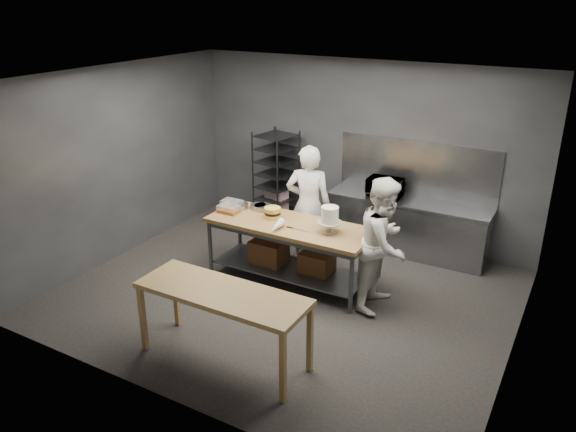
% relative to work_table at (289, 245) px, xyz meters
% --- Properties ---
extents(ground, '(6.00, 6.00, 0.00)m').
position_rel_work_table_xyz_m(ground, '(0.18, -0.41, -0.57)').
color(ground, black).
rests_on(ground, ground).
extents(back_wall, '(6.00, 0.04, 3.00)m').
position_rel_work_table_xyz_m(back_wall, '(0.18, 2.09, 0.93)').
color(back_wall, '#4C4F54').
rests_on(back_wall, ground).
extents(work_table, '(2.40, 0.90, 0.92)m').
position_rel_work_table_xyz_m(work_table, '(0.00, 0.00, 0.00)').
color(work_table, olive).
rests_on(work_table, ground).
extents(near_counter, '(2.00, 0.70, 0.90)m').
position_rel_work_table_xyz_m(near_counter, '(0.30, -2.05, 0.24)').
color(near_counter, olive).
rests_on(near_counter, ground).
extents(back_counter, '(2.60, 0.60, 0.90)m').
position_rel_work_table_xyz_m(back_counter, '(1.18, 1.77, -0.12)').
color(back_counter, slate).
rests_on(back_counter, ground).
extents(splashback_panel, '(2.60, 0.02, 0.90)m').
position_rel_work_table_xyz_m(splashback_panel, '(1.18, 2.07, 0.78)').
color(splashback_panel, slate).
rests_on(splashback_panel, back_counter).
extents(speed_rack, '(0.70, 0.74, 1.75)m').
position_rel_work_table_xyz_m(speed_rack, '(-1.22, 1.69, 0.28)').
color(speed_rack, black).
rests_on(speed_rack, ground).
extents(chef_behind, '(0.80, 0.65, 1.89)m').
position_rel_work_table_xyz_m(chef_behind, '(-0.05, 0.68, 0.37)').
color(chef_behind, white).
rests_on(chef_behind, ground).
extents(chef_right, '(0.70, 0.89, 1.81)m').
position_rel_work_table_xyz_m(chef_right, '(1.42, 0.01, 0.33)').
color(chef_right, white).
rests_on(chef_right, ground).
extents(microwave, '(0.54, 0.37, 0.30)m').
position_rel_work_table_xyz_m(microwave, '(0.77, 1.77, 0.48)').
color(microwave, black).
rests_on(microwave, back_counter).
extents(frosted_cake_stand, '(0.34, 0.34, 0.38)m').
position_rel_work_table_xyz_m(frosted_cake_stand, '(0.65, -0.04, 0.58)').
color(frosted_cake_stand, '#A9A087').
rests_on(frosted_cake_stand, work_table).
extents(layer_cake, '(0.24, 0.24, 0.16)m').
position_rel_work_table_xyz_m(layer_cake, '(-0.30, 0.04, 0.43)').
color(layer_cake, '#EFD34C').
rests_on(layer_cake, work_table).
extents(cake_pans, '(0.64, 0.39, 0.07)m').
position_rel_work_table_xyz_m(cake_pans, '(-0.76, 0.20, 0.39)').
color(cake_pans, gray).
rests_on(cake_pans, work_table).
extents(piping_bag, '(0.17, 0.39, 0.12)m').
position_rel_work_table_xyz_m(piping_bag, '(-0.01, -0.34, 0.41)').
color(piping_bag, white).
rests_on(piping_bag, work_table).
extents(offset_spatula, '(0.36, 0.02, 0.02)m').
position_rel_work_table_xyz_m(offset_spatula, '(0.19, -0.16, 0.35)').
color(offset_spatula, slate).
rests_on(offset_spatula, work_table).
extents(pastry_clamshells, '(0.39, 0.42, 0.11)m').
position_rel_work_table_xyz_m(pastry_clamshells, '(-1.02, 0.00, 0.40)').
color(pastry_clamshells, '#A95921').
rests_on(pastry_clamshells, work_table).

